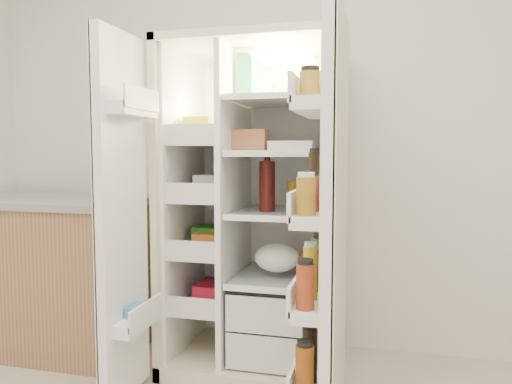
# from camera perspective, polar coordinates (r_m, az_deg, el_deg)

# --- Properties ---
(wall_back) EXTENTS (4.00, 0.02, 2.70)m
(wall_back) POSITION_cam_1_polar(r_m,az_deg,el_deg) (3.05, 3.52, 7.37)
(wall_back) COLOR white
(wall_back) RESTS_ON floor
(refrigerator) EXTENTS (0.92, 0.70, 1.80)m
(refrigerator) POSITION_cam_1_polar(r_m,az_deg,el_deg) (2.76, 0.39, -4.93)
(refrigerator) COLOR beige
(refrigerator) RESTS_ON floor
(freezer_door) EXTENTS (0.15, 0.40, 1.72)m
(freezer_door) POSITION_cam_1_polar(r_m,az_deg,el_deg) (2.37, -15.41, -3.09)
(freezer_door) COLOR white
(freezer_door) RESTS_ON floor
(fridge_door) EXTENTS (0.17, 0.58, 1.72)m
(fridge_door) POSITION_cam_1_polar(r_m,az_deg,el_deg) (1.98, 8.65, -5.10)
(fridge_door) COLOR white
(fridge_door) RESTS_ON floor
(kitchen_counter) EXTENTS (1.28, 0.68, 0.93)m
(kitchen_counter) POSITION_cam_1_polar(r_m,az_deg,el_deg) (3.32, -23.63, -8.60)
(kitchen_counter) COLOR #9E754F
(kitchen_counter) RESTS_ON floor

